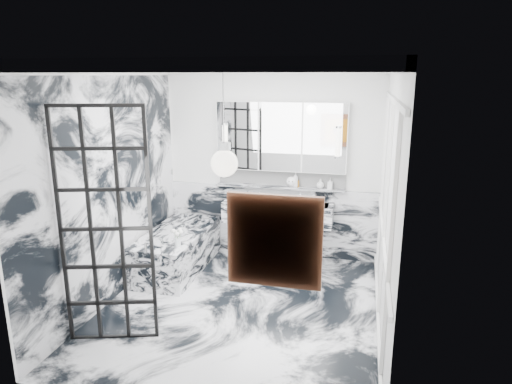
% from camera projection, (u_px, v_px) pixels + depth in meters
% --- Properties ---
extents(floor, '(3.60, 3.60, 0.00)m').
position_uv_depth(floor, '(240.00, 307.00, 5.43)').
color(floor, silver).
rests_on(floor, ground).
extents(ceiling, '(3.60, 3.60, 0.00)m').
position_uv_depth(ceiling, '(238.00, 63.00, 4.73)').
color(ceiling, white).
rests_on(ceiling, wall_back).
extents(wall_back, '(3.60, 0.00, 3.60)m').
position_uv_depth(wall_back, '(272.00, 164.00, 6.78)').
color(wall_back, white).
rests_on(wall_back, floor).
extents(wall_front, '(3.60, 0.00, 3.60)m').
position_uv_depth(wall_front, '(175.00, 253.00, 3.39)').
color(wall_front, white).
rests_on(wall_front, floor).
extents(wall_left, '(0.00, 3.60, 3.60)m').
position_uv_depth(wall_left, '(110.00, 186.00, 5.44)').
color(wall_left, white).
rests_on(wall_left, floor).
extents(wall_right, '(0.00, 3.60, 3.60)m').
position_uv_depth(wall_right, '(388.00, 203.00, 4.72)').
color(wall_right, white).
rests_on(wall_right, floor).
extents(marble_clad_back, '(3.18, 0.05, 1.05)m').
position_uv_depth(marble_clad_back, '(271.00, 220.00, 6.97)').
color(marble_clad_back, silver).
rests_on(marble_clad_back, floor).
extents(marble_clad_left, '(0.02, 3.56, 2.68)m').
position_uv_depth(marble_clad_left, '(112.00, 191.00, 5.46)').
color(marble_clad_left, silver).
rests_on(marble_clad_left, floor).
extents(panel_molding, '(0.03, 3.40, 2.30)m').
position_uv_depth(panel_molding, '(385.00, 212.00, 4.75)').
color(panel_molding, white).
rests_on(panel_molding, floor).
extents(soap_bottle_a, '(0.11, 0.11, 0.22)m').
position_uv_depth(soap_bottle_a, '(296.00, 180.00, 6.66)').
color(soap_bottle_a, '#8C5919').
rests_on(soap_bottle_a, ledge).
extents(soap_bottle_b, '(0.07, 0.07, 0.16)m').
position_uv_depth(soap_bottle_b, '(330.00, 184.00, 6.55)').
color(soap_bottle_b, '#4C4C51').
rests_on(soap_bottle_b, ledge).
extents(soap_bottle_c, '(0.13, 0.13, 0.14)m').
position_uv_depth(soap_bottle_c, '(320.00, 184.00, 6.59)').
color(soap_bottle_c, silver).
rests_on(soap_bottle_c, ledge).
extents(face_pot, '(0.15, 0.15, 0.15)m').
position_uv_depth(face_pot, '(292.00, 182.00, 6.68)').
color(face_pot, white).
rests_on(face_pot, ledge).
extents(amber_bottle, '(0.04, 0.04, 0.10)m').
position_uv_depth(amber_bottle, '(298.00, 184.00, 6.67)').
color(amber_bottle, '#8C5919').
rests_on(amber_bottle, ledge).
extents(flower_vase, '(0.08, 0.08, 0.12)m').
position_uv_depth(flower_vase, '(178.00, 242.00, 5.83)').
color(flower_vase, silver).
rests_on(flower_vase, bathtub).
extents(crittall_door, '(0.86, 0.29, 2.41)m').
position_uv_depth(crittall_door, '(106.00, 229.00, 4.51)').
color(crittall_door, black).
rests_on(crittall_door, floor).
extents(artwork, '(0.58, 0.06, 0.58)m').
position_uv_depth(artwork, '(274.00, 241.00, 3.22)').
color(artwork, orange).
rests_on(artwork, wall_front).
extents(pendant_light, '(0.22, 0.22, 0.22)m').
position_uv_depth(pendant_light, '(224.00, 163.00, 3.65)').
color(pendant_light, white).
rests_on(pendant_light, ceiling).
extents(trough_sink, '(1.60, 0.45, 0.30)m').
position_uv_depth(trough_sink, '(278.00, 212.00, 6.68)').
color(trough_sink, silver).
rests_on(trough_sink, wall_back).
extents(ledge, '(1.90, 0.14, 0.04)m').
position_uv_depth(ledge, '(280.00, 187.00, 6.75)').
color(ledge, silver).
rests_on(ledge, wall_back).
extents(subway_tile, '(1.90, 0.03, 0.23)m').
position_uv_depth(subway_tile, '(281.00, 177.00, 6.78)').
color(subway_tile, white).
rests_on(subway_tile, wall_back).
extents(mirror_cabinet, '(1.90, 0.16, 1.00)m').
position_uv_depth(mirror_cabinet, '(281.00, 137.00, 6.57)').
color(mirror_cabinet, white).
rests_on(mirror_cabinet, wall_back).
extents(sconce_left, '(0.07, 0.07, 0.40)m').
position_uv_depth(sconce_left, '(225.00, 139.00, 6.68)').
color(sconce_left, white).
rests_on(sconce_left, mirror_cabinet).
extents(sconce_right, '(0.07, 0.07, 0.40)m').
position_uv_depth(sconce_right, '(338.00, 142.00, 6.31)').
color(sconce_right, white).
rests_on(sconce_right, mirror_cabinet).
extents(bathtub, '(0.75, 1.65, 0.55)m').
position_uv_depth(bathtub, '(177.00, 250.00, 6.47)').
color(bathtub, silver).
rests_on(bathtub, floor).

